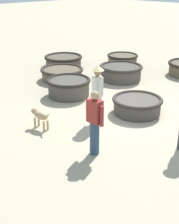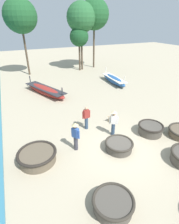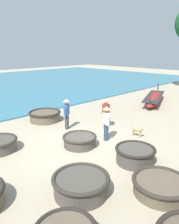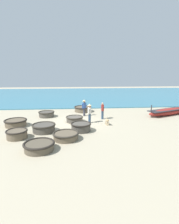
# 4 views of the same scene
# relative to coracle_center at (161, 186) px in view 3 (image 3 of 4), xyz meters

# --- Properties ---
(ground_plane) EXTENTS (80.00, 80.00, 0.00)m
(ground_plane) POSITION_rel_coracle_center_xyz_m (-4.07, 0.74, -0.26)
(ground_plane) COLOR tan
(coracle_center) EXTENTS (1.73, 1.73, 0.48)m
(coracle_center) POSITION_rel_coracle_center_xyz_m (0.00, 0.00, 0.00)
(coracle_center) COLOR brown
(coracle_center) RESTS_ON ground
(coracle_beside_post) EXTENTS (1.54, 1.54, 0.50)m
(coracle_beside_post) POSITION_rel_coracle_center_xyz_m (-4.21, 0.58, 0.01)
(coracle_beside_post) COLOR #4C473F
(coracle_beside_post) RESTS_ON ground
(coracle_nearest) EXTENTS (1.93, 1.93, 0.59)m
(coracle_nearest) POSITION_rel_coracle_center_xyz_m (-8.37, 1.53, 0.06)
(coracle_nearest) COLOR brown
(coracle_nearest) RESTS_ON ground
(coracle_tilted) EXTENTS (1.74, 1.74, 0.59)m
(coracle_tilted) POSITION_rel_coracle_center_xyz_m (-1.68, -1.69, 0.06)
(coracle_tilted) COLOR #4C473F
(coracle_tilted) RESTS_ON ground
(coracle_upturned) EXTENTS (1.54, 1.54, 0.62)m
(coracle_upturned) POSITION_rel_coracle_center_xyz_m (-1.61, 1.05, 0.08)
(coracle_upturned) COLOR #4C473F
(coracle_upturned) RESTS_ON ground
(long_boat_white_hull) EXTENTS (3.14, 5.62, 1.25)m
(long_boat_white_hull) POSITION_rel_coracle_center_xyz_m (-6.03, 10.41, 0.10)
(long_boat_white_hull) COLOR maroon
(long_boat_white_hull) RESTS_ON ground
(fisherman_with_hat) EXTENTS (0.48, 0.36, 1.67)m
(fisherman_with_hat) POSITION_rel_coracle_center_xyz_m (-3.79, 1.89, 0.70)
(fisherman_with_hat) COLOR #2D425B
(fisherman_with_hat) RESTS_ON ground
(fisherman_by_coracle) EXTENTS (0.37, 0.47, 1.67)m
(fisherman_by_coracle) POSITION_rel_coracle_center_xyz_m (-6.32, 1.57, 0.70)
(fisherman_by_coracle) COLOR #383842
(fisherman_by_coracle) RESTS_ON ground
(fisherman_standing_left) EXTENTS (0.53, 0.23, 1.57)m
(fisherman_standing_left) POSITION_rel_coracle_center_xyz_m (-4.96, 3.22, 0.58)
(fisherman_standing_left) COLOR #2D425B
(fisherman_standing_left) RESTS_ON ground
(dog) EXTENTS (0.68, 0.25, 0.55)m
(dog) POSITION_rel_coracle_center_xyz_m (-2.97, 3.31, 0.11)
(dog) COLOR tan
(dog) RESTS_ON ground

